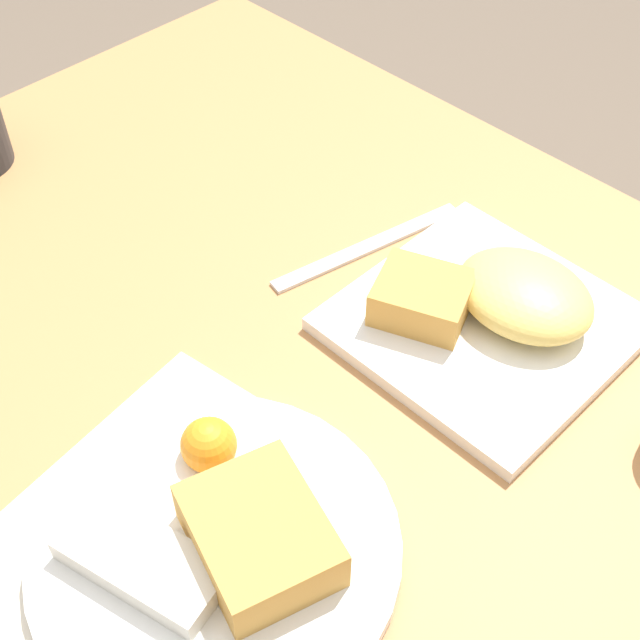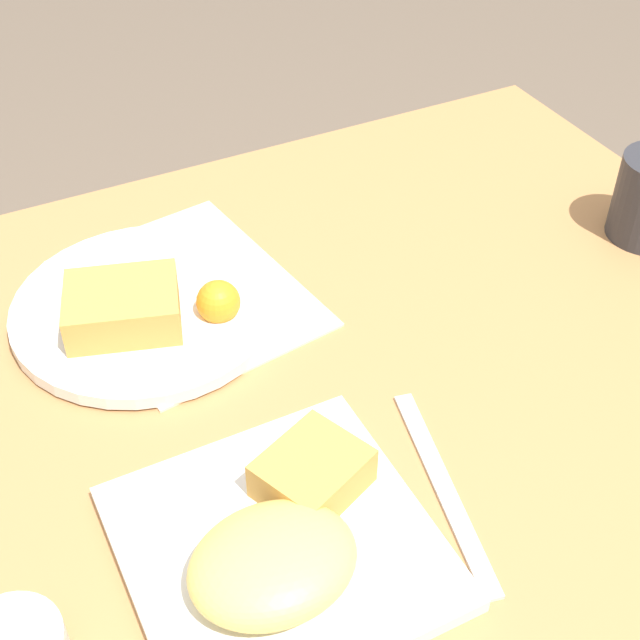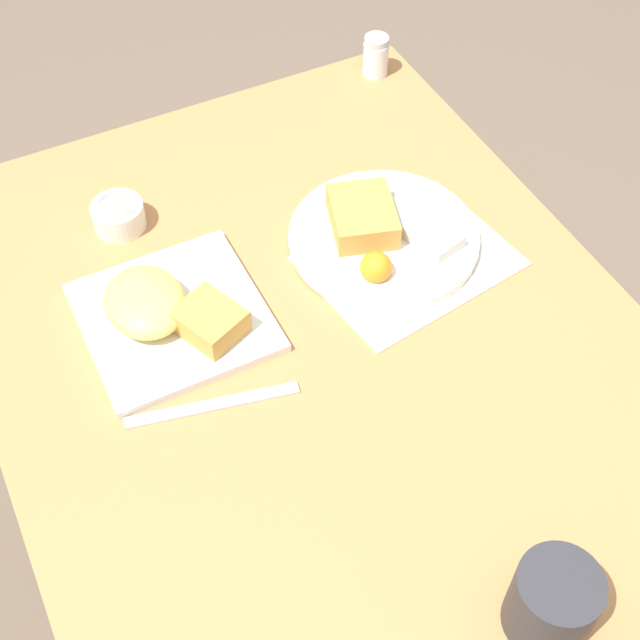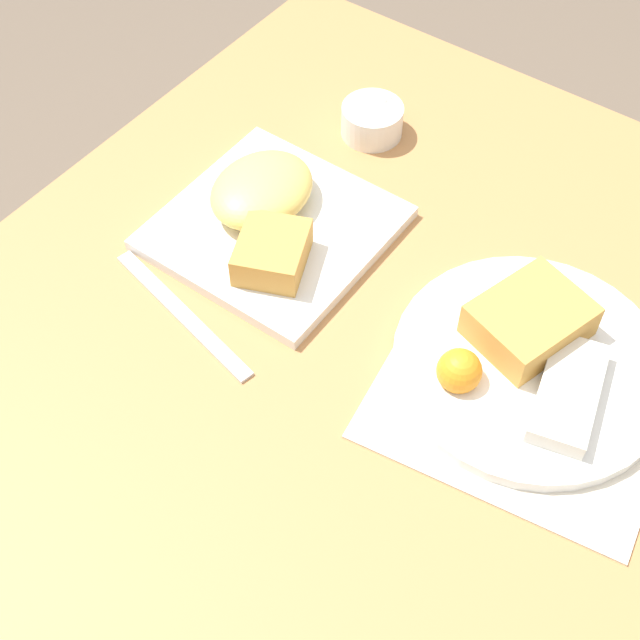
% 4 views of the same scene
% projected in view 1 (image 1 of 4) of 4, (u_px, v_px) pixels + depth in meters
% --- Properties ---
extents(dining_table, '(1.06, 0.83, 0.76)m').
position_uv_depth(dining_table, '(278.00, 414.00, 0.85)').
color(dining_table, '#B27A47').
rests_on(dining_table, ground_plane).
extents(menu_card, '(0.24, 0.30, 0.00)m').
position_uv_depth(menu_card, '(160.00, 524.00, 0.67)').
color(menu_card, beige).
rests_on(menu_card, dining_table).
extents(plate_square_near, '(0.23, 0.23, 0.06)m').
position_uv_depth(plate_square_near, '(491.00, 309.00, 0.79)').
color(plate_square_near, white).
rests_on(plate_square_near, dining_table).
extents(plate_oval_far, '(0.27, 0.27, 0.05)m').
position_uv_depth(plate_oval_far, '(219.00, 541.00, 0.64)').
color(plate_oval_far, white).
rests_on(plate_oval_far, menu_card).
extents(butter_knife, '(0.06, 0.21, 0.00)m').
position_uv_depth(butter_knife, '(368.00, 247.00, 0.88)').
color(butter_knife, silver).
rests_on(butter_knife, dining_table).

